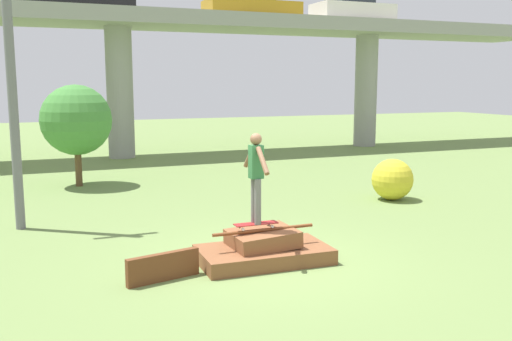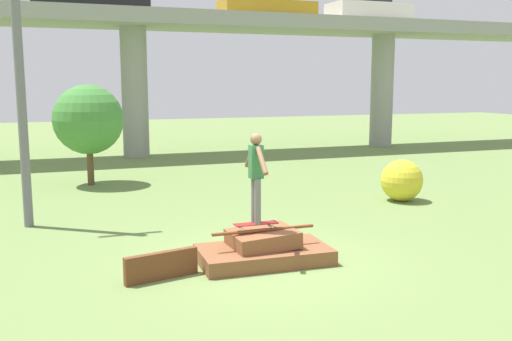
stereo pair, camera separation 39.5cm
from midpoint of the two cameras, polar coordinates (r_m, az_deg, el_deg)
name	(u,v)px [view 1 (the left image)]	position (r m, az deg, el deg)	size (l,w,h in m)	color
ground_plane	(264,262)	(10.32, -0.32, -9.12)	(80.00, 80.00, 0.00)	olive
scrap_pile	(263,250)	(10.28, -0.36, -7.94)	(2.35, 1.34, 0.62)	brown
scrap_plank_loose	(163,267)	(9.48, -10.46, -9.48)	(1.25, 0.39, 0.46)	brown
skateboard	(256,224)	(10.15, -1.12, -5.37)	(0.80, 0.24, 0.09)	maroon
skater	(256,172)	(9.96, -1.14, -0.15)	(0.22, 1.10, 1.60)	slate
highway_overpass	(118,31)	(24.90, -14.12, 13.38)	(44.00, 3.78, 6.07)	gray
car_on_overpass_mid	(352,9)	(29.00, 9.16, 15.64)	(3.87, 1.88, 1.47)	silver
car_on_overpass_far_right	(251,4)	(26.65, -0.97, 16.29)	(4.29, 1.73, 1.41)	#B28419
utility_pole	(10,58)	(13.29, -24.19, 10.26)	(1.30, 0.20, 7.13)	slate
tree_behind_left	(76,120)	(18.28, -18.13, 4.81)	(2.14, 2.14, 3.12)	brown
bush_yellow_flowering	(392,179)	(15.89, 12.79, -0.88)	(1.12, 1.12, 1.12)	gold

